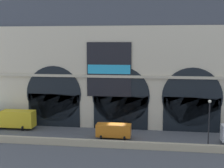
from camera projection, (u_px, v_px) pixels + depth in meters
ground_plane at (117, 137)px, 49.72m from camera, size 200.00×200.00×0.00m
quay_parapet_wall at (112, 144)px, 44.90m from camera, size 90.00×0.70×0.97m
station_building at (123, 65)px, 56.07m from camera, size 48.46×6.10×21.62m
box_truck_west at (13, 119)px, 54.52m from camera, size 7.50×2.91×3.12m
van_center at (114, 130)px, 49.07m from camera, size 5.20×2.48×2.20m
street_lamp_quayside at (209, 118)px, 43.28m from camera, size 0.44×0.44×6.90m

